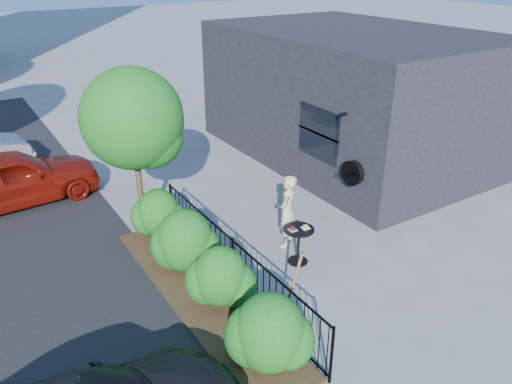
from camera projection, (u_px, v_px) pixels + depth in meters
ground at (293, 263)px, 10.81m from camera, size 120.00×120.00×0.00m
shop_building at (351, 94)px, 16.03m from camera, size 6.22×9.00×4.00m
fence at (233, 262)px, 9.84m from camera, size 0.05×6.05×1.10m
planting_bed at (202, 295)px, 9.73m from camera, size 1.30×6.00×0.08m
shrubs at (203, 263)px, 9.57m from camera, size 1.10×5.60×1.24m
patio_tree at (136, 125)px, 10.64m from camera, size 2.20×2.20×3.94m
cafe_table at (299, 239)px, 10.61m from camera, size 0.65×0.65×0.88m
woman at (287, 211)px, 11.14m from camera, size 0.75×0.71×1.72m
shovel at (290, 296)px, 8.71m from camera, size 0.51×0.20×1.51m
car_red at (12, 178)px, 13.07m from camera, size 4.46×2.06×1.48m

